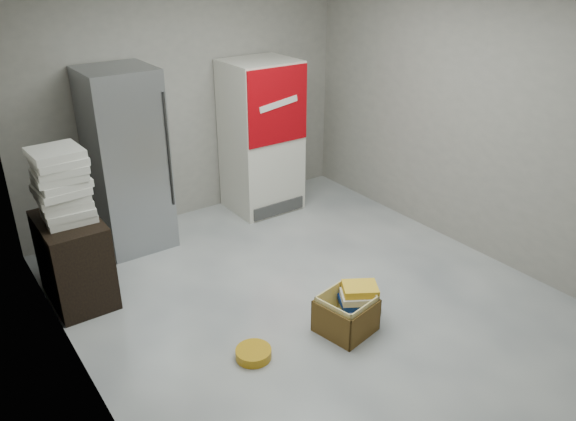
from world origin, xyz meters
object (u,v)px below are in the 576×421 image
at_px(steel_fridge, 127,161).
at_px(cardboard_box, 346,316).
at_px(wood_shelf, 74,260).
at_px(coke_cooler, 261,137).
at_px(phonebook_stack_main, 359,304).

relative_size(steel_fridge, cardboard_box, 3.88).
relative_size(steel_fridge, wood_shelf, 2.37).
bearing_deg(steel_fridge, cardboard_box, -71.30).
distance_m(coke_cooler, phonebook_stack_main, 2.67).
bearing_deg(cardboard_box, phonebook_stack_main, -3.83).
xyz_separation_m(coke_cooler, cardboard_box, (-0.80, -2.51, -0.77)).
bearing_deg(phonebook_stack_main, coke_cooler, 99.96).
xyz_separation_m(steel_fridge, phonebook_stack_main, (1.02, -2.50, -0.77)).
height_order(wood_shelf, cardboard_box, wood_shelf).
height_order(coke_cooler, cardboard_box, coke_cooler).
bearing_deg(phonebook_stack_main, wood_shelf, 160.45).
bearing_deg(cardboard_box, wood_shelf, 121.86).
bearing_deg(steel_fridge, phonebook_stack_main, -67.88).
bearing_deg(wood_shelf, phonebook_stack_main, -43.78).
distance_m(steel_fridge, coke_cooler, 1.65).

